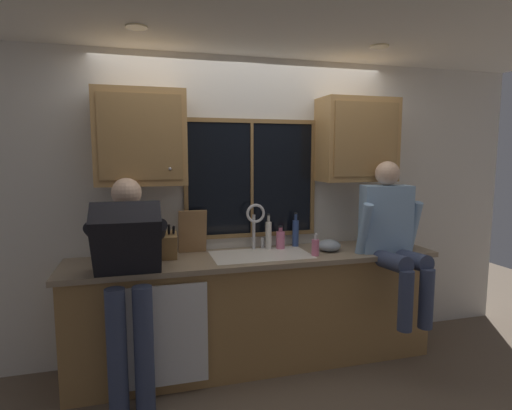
# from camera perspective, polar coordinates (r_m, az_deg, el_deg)

# --- Properties ---
(back_wall) EXTENTS (5.33, 0.12, 2.55)m
(back_wall) POSITION_cam_1_polar(r_m,az_deg,el_deg) (3.65, -1.49, -0.22)
(back_wall) COLOR silver
(back_wall) RESTS_ON floor
(ceiling_downlight_left) EXTENTS (0.14, 0.14, 0.01)m
(ceiling_downlight_left) POSITION_cam_1_polar(r_m,az_deg,el_deg) (2.97, -16.21, 22.56)
(ceiling_downlight_left) COLOR #FFEAB2
(ceiling_downlight_right) EXTENTS (0.14, 0.14, 0.01)m
(ceiling_downlight_right) POSITION_cam_1_polar(r_m,az_deg,el_deg) (3.45, 16.70, 20.28)
(ceiling_downlight_right) COLOR #FFEAB2
(window_glass) EXTENTS (1.10, 0.02, 0.95)m
(window_glass) POSITION_cam_1_polar(r_m,az_deg,el_deg) (3.58, -0.62, 3.65)
(window_glass) COLOR black
(window_frame_top) EXTENTS (1.17, 0.02, 0.04)m
(window_frame_top) POSITION_cam_1_polar(r_m,az_deg,el_deg) (3.57, -0.59, 11.55)
(window_frame_top) COLOR olive
(window_frame_bottom) EXTENTS (1.17, 0.02, 0.04)m
(window_frame_bottom) POSITION_cam_1_polar(r_m,az_deg,el_deg) (3.63, -0.57, -4.15)
(window_frame_bottom) COLOR olive
(window_frame_left) EXTENTS (0.03, 0.02, 0.95)m
(window_frame_left) POSITION_cam_1_polar(r_m,az_deg,el_deg) (3.46, -9.70, 3.44)
(window_frame_left) COLOR olive
(window_frame_right) EXTENTS (0.03, 0.02, 0.95)m
(window_frame_right) POSITION_cam_1_polar(r_m,az_deg,el_deg) (3.75, 7.84, 3.74)
(window_frame_right) COLOR olive
(window_mullion_center) EXTENTS (0.02, 0.02, 0.95)m
(window_mullion_center) POSITION_cam_1_polar(r_m,az_deg,el_deg) (3.56, -0.57, 3.64)
(window_mullion_center) COLOR olive
(lower_cabinet_run) EXTENTS (2.93, 0.58, 0.88)m
(lower_cabinet_run) POSITION_cam_1_polar(r_m,az_deg,el_deg) (3.53, -0.01, -14.48)
(lower_cabinet_run) COLOR #A07744
(lower_cabinet_run) RESTS_ON floor
(countertop) EXTENTS (2.99, 0.62, 0.04)m
(countertop) POSITION_cam_1_polar(r_m,az_deg,el_deg) (3.37, 0.08, -7.32)
(countertop) COLOR gray
(countertop) RESTS_ON lower_cabinet_run
(dishwasher_front) EXTENTS (0.60, 0.02, 0.74)m
(dishwasher_front) POSITION_cam_1_polar(r_m,az_deg,el_deg) (3.12, -12.42, -17.28)
(dishwasher_front) COLOR white
(upper_cabinet_left) EXTENTS (0.67, 0.36, 0.72)m
(upper_cabinet_left) POSITION_cam_1_polar(r_m,az_deg,el_deg) (3.29, -15.67, 8.94)
(upper_cabinet_left) COLOR #B2844C
(upper_cabinet_right) EXTENTS (0.67, 0.36, 0.72)m
(upper_cabinet_right) POSITION_cam_1_polar(r_m,az_deg,el_deg) (3.77, 13.78, 8.72)
(upper_cabinet_right) COLOR #B2844C
(sink) EXTENTS (0.80, 0.46, 0.21)m
(sink) POSITION_cam_1_polar(r_m,az_deg,el_deg) (3.41, 0.67, -8.50)
(sink) COLOR white
(sink) RESTS_ON lower_cabinet_run
(faucet) EXTENTS (0.18, 0.09, 0.40)m
(faucet) POSITION_cam_1_polar(r_m,az_deg,el_deg) (3.51, -0.02, -2.19)
(faucet) COLOR silver
(faucet) RESTS_ON countertop
(person_standing) EXTENTS (0.53, 0.68, 1.57)m
(person_standing) POSITION_cam_1_polar(r_m,az_deg,el_deg) (2.94, -17.26, -8.49)
(person_standing) COLOR #384260
(person_standing) RESTS_ON floor
(person_sitting_on_counter) EXTENTS (0.54, 0.63, 1.26)m
(person_sitting_on_counter) POSITION_cam_1_polar(r_m,az_deg,el_deg) (3.55, 18.32, -3.60)
(person_sitting_on_counter) COLOR #384260
(person_sitting_on_counter) RESTS_ON countertop
(knife_block) EXTENTS (0.12, 0.18, 0.32)m
(knife_block) POSITION_cam_1_polar(r_m,az_deg,el_deg) (3.28, -11.96, -5.56)
(knife_block) COLOR olive
(knife_block) RESTS_ON countertop
(cutting_board) EXTENTS (0.23, 0.10, 0.36)m
(cutting_board) POSITION_cam_1_polar(r_m,az_deg,el_deg) (3.45, -8.77, -3.67)
(cutting_board) COLOR #997047
(cutting_board) RESTS_ON countertop
(mixing_bowl) EXTENTS (0.20, 0.20, 0.10)m
(mixing_bowl) POSITION_cam_1_polar(r_m,az_deg,el_deg) (3.57, 10.06, -5.55)
(mixing_bowl) COLOR #8C99A8
(mixing_bowl) RESTS_ON countertop
(soap_dispenser) EXTENTS (0.06, 0.07, 0.19)m
(soap_dispenser) POSITION_cam_1_polar(r_m,az_deg,el_deg) (3.38, 8.21, -5.78)
(soap_dispenser) COLOR pink
(soap_dispenser) RESTS_ON countertop
(bottle_green_glass) EXTENTS (0.06, 0.06, 0.30)m
(bottle_green_glass) POSITION_cam_1_polar(r_m,az_deg,el_deg) (3.68, 5.49, -3.81)
(bottle_green_glass) COLOR #334C8C
(bottle_green_glass) RESTS_ON countertop
(bottle_tall_clear) EXTENTS (0.07, 0.07, 0.20)m
(bottle_tall_clear) POSITION_cam_1_polar(r_m,az_deg,el_deg) (3.59, 3.40, -4.77)
(bottle_tall_clear) COLOR pink
(bottle_tall_clear) RESTS_ON countertop
(bottle_amber_small) EXTENTS (0.05, 0.05, 0.31)m
(bottle_amber_small) POSITION_cam_1_polar(r_m,az_deg,el_deg) (3.56, 1.74, -4.12)
(bottle_amber_small) COLOR silver
(bottle_amber_small) RESTS_ON countertop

